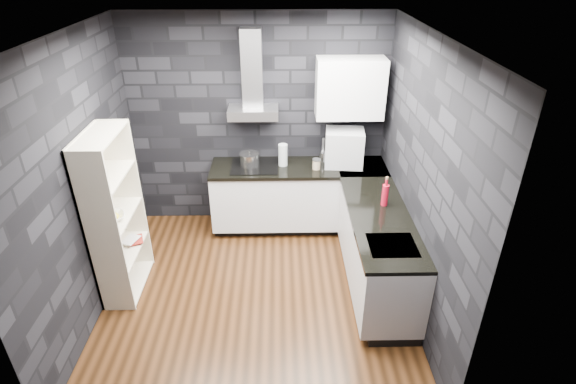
{
  "coord_description": "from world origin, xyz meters",
  "views": [
    {
      "loc": [
        0.27,
        -3.77,
        3.34
      ],
      "look_at": [
        0.35,
        0.45,
        1.0
      ],
      "focal_mm": 28.0,
      "sensor_mm": 36.0,
      "label": 1
    }
  ],
  "objects_px": {
    "storage_jar": "(316,165)",
    "bookshelf": "(116,216)",
    "glass_vase": "(283,155)",
    "red_bottle": "(385,195)",
    "fruit_bowl": "(113,217)",
    "pot": "(250,160)",
    "utensil_crock": "(323,157)",
    "appliance_garage": "(344,148)"
  },
  "relations": [
    {
      "from": "bookshelf",
      "to": "storage_jar",
      "type": "bearing_deg",
      "value": 26.71
    },
    {
      "from": "pot",
      "to": "glass_vase",
      "type": "relative_size",
      "value": 0.86
    },
    {
      "from": "storage_jar",
      "to": "fruit_bowl",
      "type": "xyz_separation_m",
      "value": [
        -2.13,
        -1.14,
        -0.02
      ]
    },
    {
      "from": "appliance_garage",
      "to": "pot",
      "type": "bearing_deg",
      "value": -173.98
    },
    {
      "from": "storage_jar",
      "to": "red_bottle",
      "type": "distance_m",
      "value": 1.11
    },
    {
      "from": "pot",
      "to": "storage_jar",
      "type": "distance_m",
      "value": 0.83
    },
    {
      "from": "appliance_garage",
      "to": "bookshelf",
      "type": "bearing_deg",
      "value": -148.97
    },
    {
      "from": "appliance_garage",
      "to": "bookshelf",
      "type": "distance_m",
      "value": 2.76
    },
    {
      "from": "utensil_crock",
      "to": "bookshelf",
      "type": "xyz_separation_m",
      "value": [
        -2.24,
        -1.29,
        -0.06
      ]
    },
    {
      "from": "glass_vase",
      "to": "bookshelf",
      "type": "distance_m",
      "value": 2.1
    },
    {
      "from": "storage_jar",
      "to": "appliance_garage",
      "type": "bearing_deg",
      "value": 18.61
    },
    {
      "from": "storage_jar",
      "to": "utensil_crock",
      "type": "height_order",
      "value": "utensil_crock"
    },
    {
      "from": "pot",
      "to": "glass_vase",
      "type": "xyz_separation_m",
      "value": [
        0.42,
        0.01,
        0.06
      ]
    },
    {
      "from": "storage_jar",
      "to": "red_bottle",
      "type": "relative_size",
      "value": 0.49
    },
    {
      "from": "pot",
      "to": "bookshelf",
      "type": "height_order",
      "value": "bookshelf"
    },
    {
      "from": "pot",
      "to": "utensil_crock",
      "type": "height_order",
      "value": "pot"
    },
    {
      "from": "pot",
      "to": "red_bottle",
      "type": "bearing_deg",
      "value": -33.92
    },
    {
      "from": "storage_jar",
      "to": "bookshelf",
      "type": "bearing_deg",
      "value": -153.42
    },
    {
      "from": "storage_jar",
      "to": "appliance_garage",
      "type": "xyz_separation_m",
      "value": [
        0.35,
        0.12,
        0.17
      ]
    },
    {
      "from": "pot",
      "to": "glass_vase",
      "type": "bearing_deg",
      "value": 1.39
    },
    {
      "from": "utensil_crock",
      "to": "appliance_garage",
      "type": "distance_m",
      "value": 0.31
    },
    {
      "from": "pot",
      "to": "fruit_bowl",
      "type": "xyz_separation_m",
      "value": [
        -1.31,
        -1.25,
        -0.05
      ]
    },
    {
      "from": "utensil_crock",
      "to": "appliance_garage",
      "type": "height_order",
      "value": "appliance_garage"
    },
    {
      "from": "red_bottle",
      "to": "bookshelf",
      "type": "distance_m",
      "value": 2.8
    },
    {
      "from": "appliance_garage",
      "to": "fruit_bowl",
      "type": "bearing_deg",
      "value": -147.63
    },
    {
      "from": "glass_vase",
      "to": "appliance_garage",
      "type": "relative_size",
      "value": 0.6
    },
    {
      "from": "utensil_crock",
      "to": "red_bottle",
      "type": "bearing_deg",
      "value": -63.49
    },
    {
      "from": "glass_vase",
      "to": "utensil_crock",
      "type": "relative_size",
      "value": 2.22
    },
    {
      "from": "utensil_crock",
      "to": "bookshelf",
      "type": "bearing_deg",
      "value": -150.13
    },
    {
      "from": "red_bottle",
      "to": "bookshelf",
      "type": "relative_size",
      "value": 0.13
    },
    {
      "from": "red_bottle",
      "to": "bookshelf",
      "type": "height_order",
      "value": "bookshelf"
    },
    {
      "from": "pot",
      "to": "bookshelf",
      "type": "distance_m",
      "value": 1.76
    },
    {
      "from": "storage_jar",
      "to": "fruit_bowl",
      "type": "height_order",
      "value": "storage_jar"
    },
    {
      "from": "glass_vase",
      "to": "red_bottle",
      "type": "bearing_deg",
      "value": -43.34
    },
    {
      "from": "utensil_crock",
      "to": "pot",
      "type": "bearing_deg",
      "value": -173.19
    },
    {
      "from": "pot",
      "to": "utensil_crock",
      "type": "relative_size",
      "value": 1.9
    },
    {
      "from": "utensil_crock",
      "to": "fruit_bowl",
      "type": "relative_size",
      "value": 0.52
    },
    {
      "from": "utensil_crock",
      "to": "fruit_bowl",
      "type": "height_order",
      "value": "utensil_crock"
    },
    {
      "from": "glass_vase",
      "to": "fruit_bowl",
      "type": "relative_size",
      "value": 1.15
    },
    {
      "from": "red_bottle",
      "to": "bookshelf",
      "type": "bearing_deg",
      "value": -176.37
    },
    {
      "from": "fruit_bowl",
      "to": "red_bottle",
      "type": "bearing_deg",
      "value": 5.11
    },
    {
      "from": "pot",
      "to": "storage_jar",
      "type": "xyz_separation_m",
      "value": [
        0.83,
        -0.11,
        -0.02
      ]
    }
  ]
}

